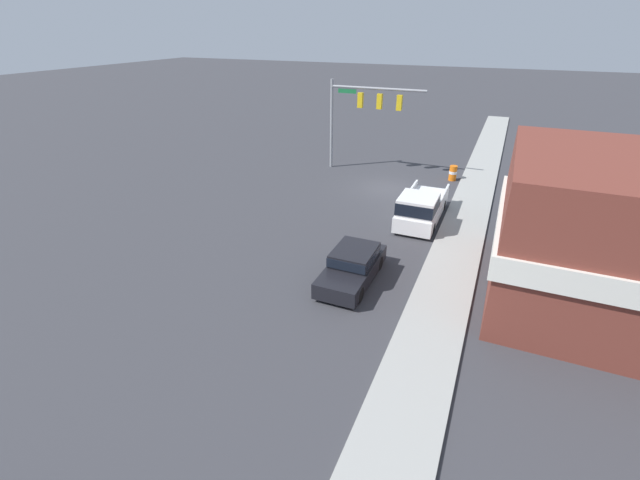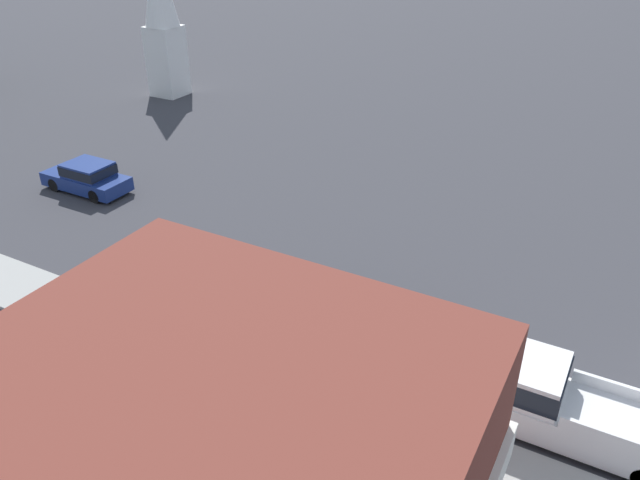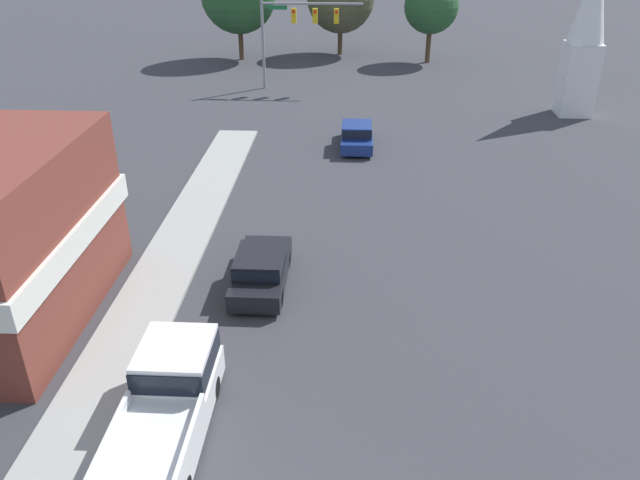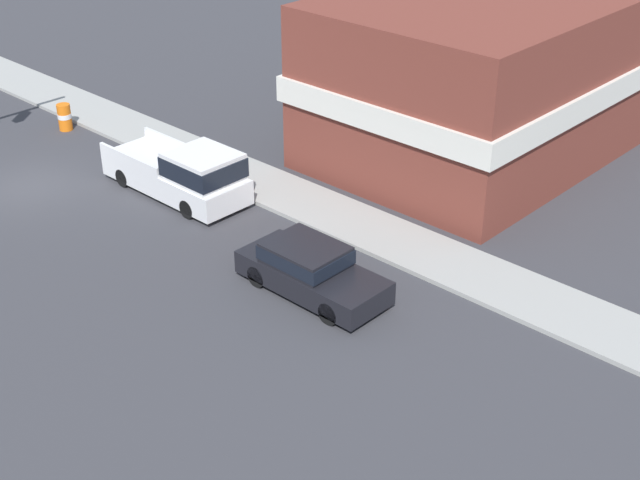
{
  "view_description": "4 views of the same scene",
  "coord_description": "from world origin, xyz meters",
  "views": [
    {
      "loc": [
        -6.98,
        27.63,
        10.22
      ],
      "look_at": [
        -0.35,
        12.43,
        1.83
      ],
      "focal_mm": 24.0,
      "sensor_mm": 36.0,
      "label": 1
    },
    {
      "loc": [
        -17.16,
        4.38,
        12.83
      ],
      "look_at": [
        -0.4,
        13.61,
        2.1
      ],
      "focal_mm": 35.0,
      "sensor_mm": 36.0,
      "label": 2
    },
    {
      "loc": [
        1.45,
        -7.66,
        12.55
      ],
      "look_at": [
        0.39,
        12.39,
        1.84
      ],
      "focal_mm": 35.0,
      "sensor_mm": 36.0,
      "label": 3
    },
    {
      "loc": [
        13.85,
        27.07,
        13.76
      ],
      "look_at": [
        -0.9,
        13.31,
        2.51
      ],
      "focal_mm": 50.0,
      "sensor_mm": 36.0,
      "label": 4
    }
  ],
  "objects": [
    {
      "name": "near_signal_assembly",
      "position": [
        3.07,
        -3.23,
        4.86
      ],
      "size": [
        7.1,
        0.49,
        6.64
      ],
      "color": "gray",
      "rests_on": "ground"
    },
    {
      "name": "ground_plane",
      "position": [
        0.0,
        0.0,
        0.0
      ],
      "size": [
        200.0,
        200.0,
        0.0
      ],
      "primitive_type": "plane",
      "color": "#38383D"
    },
    {
      "name": "pickup_truck_parked",
      "position": [
        -3.26,
        4.83,
        0.96
      ],
      "size": [
        2.08,
        5.75,
        1.96
      ],
      "color": "black",
      "rests_on": "ground"
    },
    {
      "name": "car_lead",
      "position": [
        -1.79,
        12.1,
        0.76
      ],
      "size": [
        1.87,
        4.54,
        1.45
      ],
      "color": "black",
      "rests_on": "ground"
    },
    {
      "name": "construction_barrel",
      "position": [
        -3.9,
        -3.65,
        0.55
      ],
      "size": [
        0.56,
        0.56,
        1.09
      ],
      "color": "orange",
      "rests_on": "ground"
    },
    {
      "name": "sidewalk_curb",
      "position": [
        -5.7,
        0.0,
        0.07
      ],
      "size": [
        2.4,
        60.0,
        0.14
      ],
      "color": "#9E9E99",
      "rests_on": "ground"
    }
  ]
}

